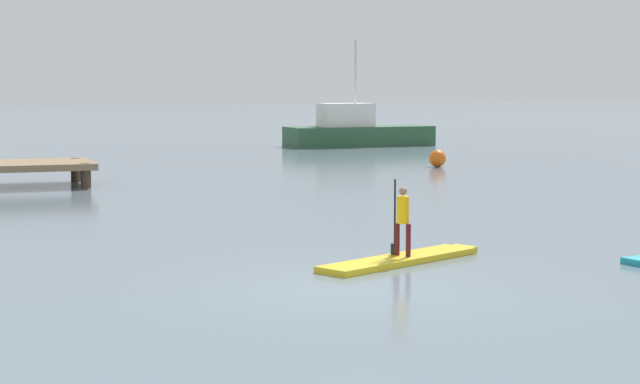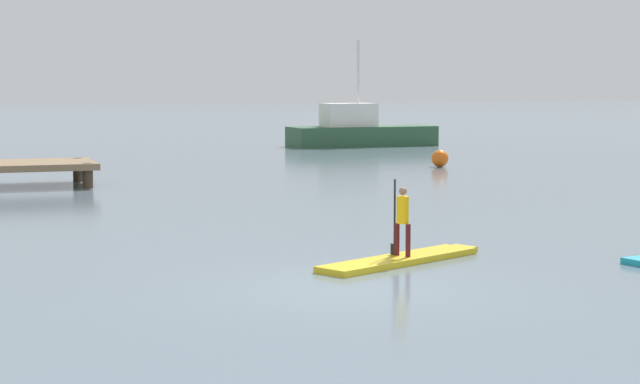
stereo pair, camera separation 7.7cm
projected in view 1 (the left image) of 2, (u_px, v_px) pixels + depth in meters
ground_plane at (350, 286)px, 15.62m from camera, size 240.00×240.00×0.00m
paddleboard_near at (402, 259)px, 17.65m from camera, size 3.29×2.00×0.10m
paddler_child_solo at (402, 217)px, 17.59m from camera, size 0.26×0.36×1.22m
fishing_boat_green_midground at (356, 131)px, 48.91m from camera, size 6.57×2.23×4.66m
mooring_buoy_mid at (438, 158)px, 37.12m from camera, size 0.58×0.58×0.58m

